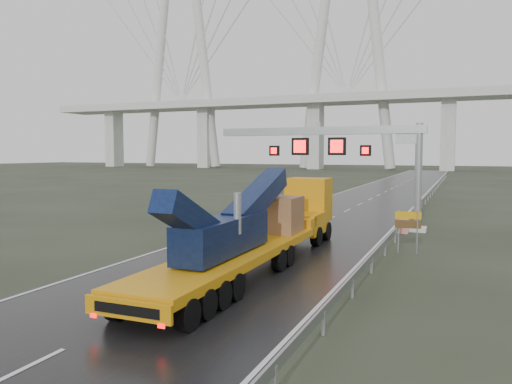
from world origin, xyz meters
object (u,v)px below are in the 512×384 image
at_px(sign_gantry, 347,148).
at_px(exit_sign_pair, 408,224).
at_px(heavy_haul_truck, 269,225).
at_px(striped_barrier, 403,225).

bearing_deg(sign_gantry, exit_sign_pair, -58.00).
bearing_deg(sign_gantry, heavy_haul_truck, -95.04).
height_order(heavy_haul_truck, striped_barrier, heavy_haul_truck).
xyz_separation_m(exit_sign_pair, striped_barrier, (-0.98, 6.70, -1.01)).
xyz_separation_m(heavy_haul_truck, exit_sign_pair, (6.08, 4.28, -0.16)).
bearing_deg(heavy_haul_truck, exit_sign_pair, 34.77).
xyz_separation_m(sign_gantry, striped_barrier, (4.01, -1.29, -5.05)).
distance_m(exit_sign_pair, striped_barrier, 6.85).
relative_size(sign_gantry, striped_barrier, 13.15).
bearing_deg(sign_gantry, striped_barrier, -17.81).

